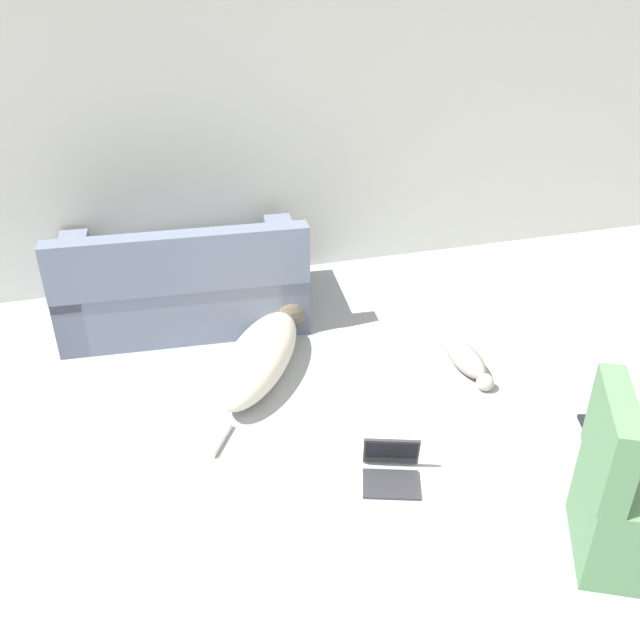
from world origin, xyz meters
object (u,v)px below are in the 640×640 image
Objects in this scene: couch at (183,285)px; cat at (468,361)px; dog at (266,347)px; book_black at (597,422)px; laptop_open at (391,465)px.

couch is 2.86× the size of cat.
dog reaches higher than cat.
cat is 2.79× the size of book_black.
dog is at bearing 128.16° from laptop_open.
dog reaches higher than laptop_open.
dog is 1.32m from cat.
book_black is (1.77, -1.10, -0.13)m from dog.
laptop_open is at bearing -129.42° from dog.
cat is at bearing 126.51° from book_black.
laptop_open is at bearing -51.45° from cat.
laptop_open is at bearing 118.37° from couch.
cat is 1.66× the size of laptop_open.
dog is 3.96× the size of laptop_open.
couch reaches higher than laptop_open.
book_black is at bearing 21.81° from laptop_open.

